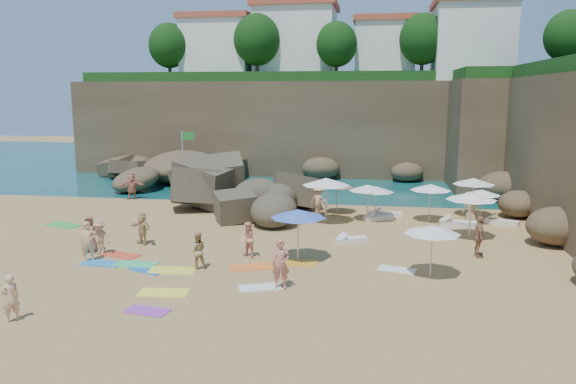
# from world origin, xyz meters

# --- Properties ---
(ground) EXTENTS (120.00, 120.00, 0.00)m
(ground) POSITION_xyz_m (0.00, 0.00, 0.00)
(ground) COLOR tan
(ground) RESTS_ON ground
(seawater) EXTENTS (120.00, 120.00, 0.00)m
(seawater) POSITION_xyz_m (0.00, 30.00, 0.00)
(seawater) COLOR #0C4751
(seawater) RESTS_ON ground
(cliff_back) EXTENTS (44.00, 8.00, 8.00)m
(cliff_back) POSITION_xyz_m (2.00, 25.00, 4.00)
(cliff_back) COLOR brown
(cliff_back) RESTS_ON ground
(cliff_corner) EXTENTS (10.00, 12.00, 8.00)m
(cliff_corner) POSITION_xyz_m (17.00, 20.00, 4.00)
(cliff_corner) COLOR brown
(cliff_corner) RESTS_ON ground
(rock_promontory) EXTENTS (12.00, 7.00, 2.00)m
(rock_promontory) POSITION_xyz_m (-11.00, 16.00, 0.00)
(rock_promontory) COLOR brown
(rock_promontory) RESTS_ON ground
(clifftop_buildings) EXTENTS (28.48, 9.48, 7.00)m
(clifftop_buildings) POSITION_xyz_m (2.96, 25.79, 11.24)
(clifftop_buildings) COLOR white
(clifftop_buildings) RESTS_ON cliff_back
(clifftop_trees) EXTENTS (35.60, 23.82, 4.40)m
(clifftop_trees) POSITION_xyz_m (4.78, 19.52, 11.26)
(clifftop_trees) COLOR #11380F
(clifftop_trees) RESTS_ON ground
(marina_masts) EXTENTS (3.10, 0.10, 6.00)m
(marina_masts) POSITION_xyz_m (-16.50, 30.00, 3.00)
(marina_masts) COLOR white
(marina_masts) RESTS_ON ground
(rock_outcrop) EXTENTS (9.07, 7.92, 3.04)m
(rock_outcrop) POSITION_xyz_m (-1.26, 6.21, 0.00)
(rock_outcrop) COLOR brown
(rock_outcrop) RESTS_ON ground
(flag_pole) EXTENTS (0.86, 0.36, 4.52)m
(flag_pole) POSITION_xyz_m (-6.49, 11.53, 2.88)
(flag_pole) COLOR silver
(flag_pole) RESTS_ON ground
(parasol_0) EXTENTS (2.16, 2.16, 2.04)m
(parasol_0) POSITION_xyz_m (6.07, 5.72, 1.87)
(parasol_0) COLOR silver
(parasol_0) RESTS_ON ground
(parasol_1) EXTENTS (2.09, 2.09, 1.97)m
(parasol_1) POSITION_xyz_m (6.47, 5.70, 1.81)
(parasol_1) COLOR silver
(parasol_1) RESTS_ON ground
(parasol_2) EXTENTS (2.23, 2.23, 2.11)m
(parasol_2) POSITION_xyz_m (9.48, 6.04, 1.94)
(parasol_2) COLOR silver
(parasol_2) RESTS_ON ground
(parasol_3) EXTENTS (1.98, 1.98, 1.87)m
(parasol_3) POSITION_xyz_m (12.20, 6.07, 1.72)
(parasol_3) COLOR silver
(parasol_3) RESTS_ON ground
(parasol_4) EXTENTS (2.44, 2.44, 2.31)m
(parasol_4) POSITION_xyz_m (11.08, 2.58, 2.12)
(parasol_4) COLOR silver
(parasol_4) RESTS_ON ground
(parasol_6) EXTENTS (1.99, 1.99, 1.88)m
(parasol_6) POSITION_xyz_m (4.23, 7.46, 1.72)
(parasol_6) COLOR silver
(parasol_6) RESTS_ON ground
(parasol_7) EXTENTS (2.38, 2.38, 2.25)m
(parasol_7) POSITION_xyz_m (12.03, 7.76, 2.06)
(parasol_7) COLOR silver
(parasol_7) RESTS_ON ground
(parasol_9) EXTENTS (2.64, 2.64, 2.49)m
(parasol_9) POSITION_xyz_m (3.81, 4.89, 2.29)
(parasol_9) COLOR silver
(parasol_9) RESTS_ON ground
(parasol_10) EXTENTS (2.36, 2.36, 2.23)m
(parasol_10) POSITION_xyz_m (3.26, -2.33, 2.05)
(parasol_10) COLOR silver
(parasol_10) RESTS_ON ground
(parasol_11) EXTENTS (2.17, 2.17, 2.05)m
(parasol_11) POSITION_xyz_m (8.65, -3.69, 1.88)
(parasol_11) COLOR silver
(parasol_11) RESTS_ON ground
(lounger_0) EXTENTS (1.69, 1.26, 0.25)m
(lounger_0) POSITION_xyz_m (6.69, 5.90, 0.13)
(lounger_0) COLOR silver
(lounger_0) RESTS_ON ground
(lounger_1) EXTENTS (1.97, 1.10, 0.29)m
(lounger_1) POSITION_xyz_m (2.51, 9.62, 0.15)
(lounger_1) COLOR silver
(lounger_1) RESTS_ON ground
(lounger_2) EXTENTS (2.06, 0.72, 0.32)m
(lounger_2) POSITION_xyz_m (10.96, 4.99, 0.16)
(lounger_2) COLOR silver
(lounger_2) RESTS_ON ground
(lounger_3) EXTENTS (1.69, 0.56, 0.26)m
(lounger_3) POSITION_xyz_m (7.18, 7.00, 0.13)
(lounger_3) COLOR white
(lounger_3) RESTS_ON ground
(lounger_4) EXTENTS (1.84, 1.30, 0.27)m
(lounger_4) POSITION_xyz_m (13.30, 5.86, 0.14)
(lounger_4) COLOR silver
(lounger_4) RESTS_ON ground
(lounger_5) EXTENTS (1.58, 1.24, 0.24)m
(lounger_5) POSITION_xyz_m (5.42, 0.92, 0.12)
(lounger_5) COLOR white
(lounger_5) RESTS_ON ground
(towel_0) EXTENTS (1.78, 0.98, 0.03)m
(towel_0) POSITION_xyz_m (-4.81, -4.05, 0.02)
(towel_0) COLOR #2682CC
(towel_0) RESTS_ON ground
(towel_2) EXTENTS (2.06, 1.47, 0.03)m
(towel_2) POSITION_xyz_m (1.51, -3.55, 0.02)
(towel_2) COLOR orange
(towel_2) RESTS_ON ground
(towel_3) EXTENTS (1.80, 0.94, 0.03)m
(towel_3) POSITION_xyz_m (-3.35, -3.97, 0.02)
(towel_3) COLOR #37C376
(towel_3) RESTS_ON ground
(towel_4) EXTENTS (1.85, 1.08, 0.03)m
(towel_4) POSITION_xyz_m (-0.95, -7.00, 0.02)
(towel_4) COLOR #FEFA42
(towel_4) RESTS_ON ground
(towel_5) EXTENTS (1.72, 1.27, 0.03)m
(towel_5) POSITION_xyz_m (2.34, -5.93, 0.01)
(towel_5) COLOR white
(towel_5) RESTS_ON ground
(towel_6) EXTENTS (1.55, 0.96, 0.03)m
(towel_6) POSITION_xyz_m (-0.86, -8.71, 0.01)
(towel_6) COLOR purple
(towel_6) RESTS_ON ground
(towel_7) EXTENTS (1.81, 1.29, 0.03)m
(towel_7) POSITION_xyz_m (-4.52, -2.80, 0.01)
(towel_7) COLOR #D54425
(towel_7) RESTS_ON ground
(towel_8) EXTENTS (1.74, 1.33, 0.03)m
(towel_8) POSITION_xyz_m (-2.55, -4.60, 0.01)
(towel_8) COLOR blue
(towel_8) RESTS_ON ground
(towel_10) EXTENTS (1.92, 1.02, 0.03)m
(towel_10) POSITION_xyz_m (3.17, -2.74, 0.02)
(towel_10) COLOR orange
(towel_10) RESTS_ON ground
(towel_11) EXTENTS (2.14, 1.55, 0.03)m
(towel_11) POSITION_xyz_m (-10.09, 2.06, 0.02)
(towel_11) COLOR green
(towel_11) RESTS_ON ground
(towel_12) EXTENTS (1.94, 1.06, 0.03)m
(towel_12) POSITION_xyz_m (-1.53, -4.53, 0.02)
(towel_12) COLOR #EFF23F
(towel_12) RESTS_ON ground
(towel_13) EXTENTS (1.65, 1.09, 0.03)m
(towel_13) POSITION_xyz_m (7.39, -3.02, 0.01)
(towel_13) COLOR white
(towel_13) RESTS_ON ground
(person_stand_0) EXTENTS (0.75, 0.67, 1.72)m
(person_stand_0) POSITION_xyz_m (-5.50, -3.81, 0.86)
(person_stand_0) COLOR #DEAA74
(person_stand_0) RESTS_ON ground
(person_stand_1) EXTENTS (0.90, 0.81, 1.52)m
(person_stand_1) POSITION_xyz_m (-0.61, -4.10, 0.76)
(person_stand_1) COLOR tan
(person_stand_1) RESTS_ON ground
(person_stand_2) EXTENTS (1.21, 1.02, 1.76)m
(person_stand_2) POSITION_xyz_m (3.25, 6.68, 0.88)
(person_stand_2) COLOR #F7BB8C
(person_stand_2) RESTS_ON ground
(person_stand_3) EXTENTS (0.49, 1.10, 1.84)m
(person_stand_3) POSITION_xyz_m (10.95, -0.68, 0.92)
(person_stand_3) COLOR #9A6D4D
(person_stand_3) RESTS_ON ground
(person_stand_4) EXTENTS (0.98, 0.75, 1.78)m
(person_stand_4) POSITION_xyz_m (11.66, 5.89, 0.89)
(person_stand_4) COLOR tan
(person_stand_4) RESTS_ON ground
(person_stand_5) EXTENTS (1.76, 0.99, 1.83)m
(person_stand_5) POSITION_xyz_m (-9.66, 9.79, 0.91)
(person_stand_5) COLOR #C77663
(person_stand_5) RESTS_ON ground
(person_stand_6) EXTENTS (0.62, 0.66, 1.52)m
(person_stand_6) POSITION_xyz_m (-4.73, -10.12, 0.76)
(person_stand_6) COLOR #E6AD83
(person_stand_6) RESTS_ON ground
(person_lie_0) EXTENTS (1.03, 1.54, 0.40)m
(person_lie_0) POSITION_xyz_m (-5.50, -2.80, 0.20)
(person_lie_0) COLOR tan
(person_lie_0) RESTS_ON ground
(person_lie_2) EXTENTS (1.19, 1.78, 0.44)m
(person_lie_2) POSITION_xyz_m (-6.14, -2.49, 0.22)
(person_lie_2) COLOR #9B614D
(person_lie_2) RESTS_ON ground
(person_lie_3) EXTENTS (1.95, 1.99, 0.40)m
(person_lie_3) POSITION_xyz_m (-4.36, -0.90, 0.20)
(person_lie_3) COLOR tan
(person_lie_3) RESTS_ON ground
(person_lie_4) EXTENTS (1.02, 1.90, 0.43)m
(person_lie_4) POSITION_xyz_m (3.12, -5.90, 0.22)
(person_lie_4) COLOR #C16F60
(person_lie_4) RESTS_ON ground
(person_lie_5) EXTENTS (1.39, 1.70, 0.58)m
(person_lie_5) POSITION_xyz_m (1.09, -2.22, 0.29)
(person_lie_5) COLOR #F5A18B
(person_lie_5) RESTS_ON ground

